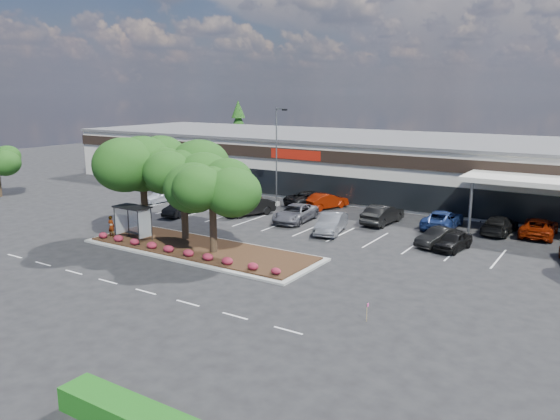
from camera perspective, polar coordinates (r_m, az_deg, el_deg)
The scene contains 29 objects.
ground at distance 35.64m, azimuth -10.09°, elevation -6.24°, with size 160.00×160.00×0.00m, color black.
retail_store at distance 63.48m, azimuth 11.06°, elevation 4.76°, with size 80.40×25.20×6.25m.
landscape_island at distance 39.72m, azimuth -8.32°, elevation -4.05°, with size 18.00×6.00×0.26m.
lane_markings at distance 43.58m, azimuth -0.93°, elevation -2.61°, with size 33.12×20.06×0.01m.
shrub_row at distance 38.12m, azimuth -10.40°, elevation -4.22°, with size 17.00×0.80×0.50m, color maroon, non-canonical shape.
bus_shelter at distance 42.21m, azimuth -15.01°, elevation -0.32°, with size 2.75×1.55×2.59m.
island_tree_west at distance 43.25m, azimuth -14.09°, elevation 2.59°, with size 7.20×7.20×7.89m, color #1C3C10, non-canonical shape.
island_tree_mid at distance 41.36m, azimuth -10.02°, elevation 1.94°, with size 6.60×6.60×7.32m, color #1C3C10, non-canonical shape.
island_tree_east at distance 37.73m, azimuth -7.05°, elevation 0.42°, with size 5.80×5.80×6.50m, color #1C3C10, non-canonical shape.
hedge_south_east at distance 20.33m, azimuth -15.38°, elevation -20.11°, with size 6.00×1.30×0.90m, color #174D0F.
conifer_north_west at distance 88.65m, azimuth -4.36°, elevation 8.22°, with size 4.40×4.40×10.00m, color #1C3C10.
person_waiting at distance 43.85m, azimuth -17.22°, elevation -1.63°, with size 0.60×0.40×1.65m, color #594C47.
light_pole at distance 54.00m, azimuth -0.27°, elevation 4.93°, with size 1.43×0.67×9.72m.
survey_stake at distance 27.79m, azimuth 9.10°, elevation -10.24°, with size 0.08×0.14×0.97m.
car_0 at distance 57.64m, azimuth -12.40°, elevation 1.44°, with size 1.56×3.88×1.32m, color silver.
car_1 at distance 51.22m, azimuth -10.31°, elevation 0.24°, with size 1.49×4.28×1.41m, color black.
car_2 at distance 50.46m, azimuth -3.26°, elevation 0.36°, with size 1.71×4.90×1.61m, color black.
car_3 at distance 47.83m, azimuth 1.59°, elevation -0.35°, with size 2.51×5.44×1.51m, color #585860.
car_4 at distance 44.24m, azimuth 5.37°, elevation -1.37°, with size 1.71×4.91×1.62m, color #5C5D63.
car_6 at distance 41.30m, azimuth 17.65°, elevation -3.09°, with size 1.59×3.94×1.34m, color black.
car_7 at distance 42.03m, azimuth 16.22°, elevation -2.74°, with size 1.42×4.07×1.34m, color black.
car_9 at distance 57.81m, azimuth -6.81°, elevation 1.88°, with size 2.03×5.06×1.72m, color navy.
car_10 at distance 54.84m, azimuth -4.02°, elevation 1.19°, with size 1.94×4.77×1.38m, color maroon.
car_11 at distance 54.14m, azimuth 3.41°, elevation 1.16°, with size 2.63×5.70×1.58m, color black.
car_12 at distance 53.36m, azimuth 4.84°, elevation 0.95°, with size 1.63×4.66×1.54m, color #701503.
car_13 at distance 47.86m, azimuth 10.67°, elevation -0.45°, with size 1.78×5.10×1.68m, color black.
car_15 at distance 47.49m, azimuth 16.64°, elevation -0.95°, with size 2.53×5.49×1.52m, color navy.
car_16 at distance 47.25m, azimuth 21.95°, elevation -1.44°, with size 2.04×5.01×1.45m, color black.
car_17 at distance 47.66m, azimuth 25.44°, elevation -1.63°, with size 2.43×5.26×1.46m, color maroon.
Camera 1 is at (23.16, -24.67, 11.19)m, focal length 35.00 mm.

